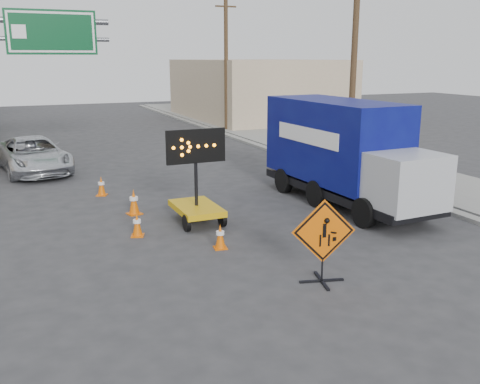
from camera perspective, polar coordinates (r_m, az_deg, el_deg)
ground at (r=11.46m, az=7.01°, el=-10.61°), size 100.00×100.00×0.00m
curb_right at (r=27.44m, az=4.13°, el=4.22°), size 0.40×60.00×0.12m
sidewalk_right at (r=28.56m, az=8.23°, el=4.54°), size 4.00×60.00×0.15m
building_right_far at (r=43.11m, az=1.73°, el=10.87°), size 10.00×14.00×4.60m
highway_gantry at (r=26.89m, az=-22.22°, el=13.77°), size 6.18×0.38×6.90m
utility_pole_near at (r=23.18m, az=12.06°, el=13.63°), size 1.80×0.26×9.00m
utility_pole_far at (r=35.53m, az=-1.49°, el=14.01°), size 1.80×0.26×9.00m
construction_sign at (r=11.67m, az=8.88°, el=-5.00°), size 1.37×0.98×1.87m
arrow_board at (r=15.85m, az=-4.67°, el=-1.07°), size 1.77×1.97×2.80m
pickup_truck at (r=24.44m, az=-21.18°, el=3.70°), size 3.17×5.63×1.49m
box_truck at (r=18.03m, az=11.01°, el=3.56°), size 2.49×7.24×3.41m
cone_a at (r=13.76m, az=-2.12°, el=-4.73°), size 0.38×0.38×0.66m
cone_b at (r=14.94m, az=-10.92°, el=-3.41°), size 0.44×0.44×0.67m
cone_c at (r=17.01m, az=-11.26°, el=-1.04°), size 0.49×0.49×0.80m
cone_d at (r=19.62m, az=-14.57°, el=0.64°), size 0.47×0.47×0.69m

